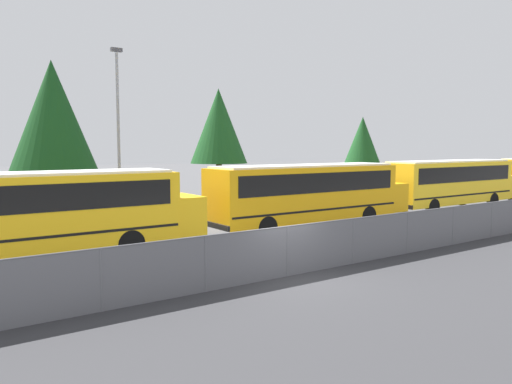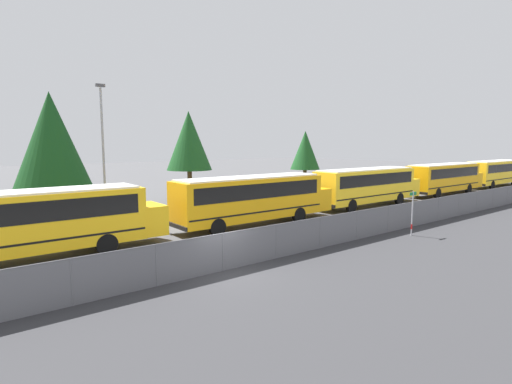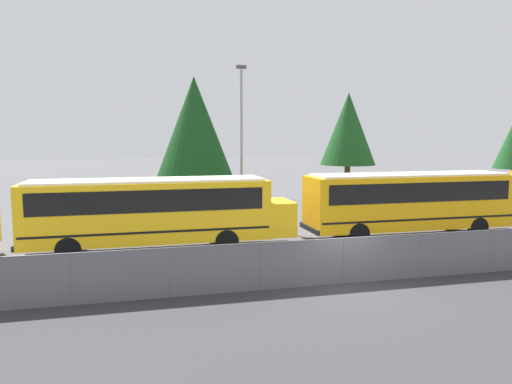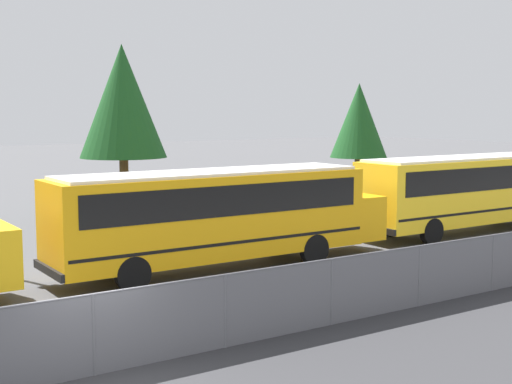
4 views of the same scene
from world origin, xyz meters
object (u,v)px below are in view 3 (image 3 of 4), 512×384
object	(u,v)px
school_bus_3	(155,208)
tree_1	(348,129)
school_bus_4	(414,199)
light_pole	(241,138)
tree_2	(194,130)

from	to	relation	value
school_bus_3	tree_1	size ratio (longest dim) A/B	1.44
school_bus_4	light_pole	world-z (taller)	light_pole
light_pole	school_bus_4	bearing A→B (deg)	-41.90
school_bus_4	school_bus_3	bearing A→B (deg)	-179.80
school_bus_4	tree_1	xyz separation A→B (m)	(2.00, 12.58, 3.77)
school_bus_3	tree_2	size ratio (longest dim) A/B	1.33
school_bus_4	light_pole	xyz separation A→B (m)	(-7.68, 6.89, 3.15)
school_bus_3	school_bus_4	bearing A→B (deg)	0.20
school_bus_4	tree_1	distance (m)	13.28
light_pole	tree_2	distance (m)	5.02
school_bus_4	tree_2	bearing A→B (deg)	131.42
school_bus_3	tree_2	xyz separation A→B (m)	(3.34, 11.37, 3.65)
school_bus_3	tree_1	distance (m)	20.21
school_bus_3	school_bus_4	distance (m)	13.33
light_pole	tree_1	bearing A→B (deg)	30.41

